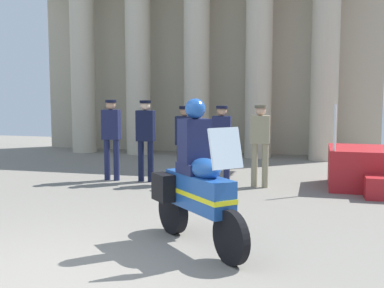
# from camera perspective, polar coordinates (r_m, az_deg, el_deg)

# --- Properties ---
(ground_plane) EXTENTS (28.00, 28.00, 0.00)m
(ground_plane) POSITION_cam_1_polar(r_m,az_deg,el_deg) (5.75, -15.80, -14.53)
(ground_plane) COLOR gray
(colonnade_backdrop) EXTENTS (10.64, 1.61, 6.82)m
(colonnade_backdrop) POSITION_cam_1_polar(r_m,az_deg,el_deg) (15.48, 0.98, 11.55)
(colonnade_backdrop) COLOR #B6AB91
(colonnade_backdrop) RESTS_ON ground_plane
(officer_in_row_0) EXTENTS (0.39, 0.24, 1.77)m
(officer_in_row_0) POSITION_cam_1_polar(r_m,az_deg,el_deg) (11.07, -9.18, 1.25)
(officer_in_row_0) COLOR #191E42
(officer_in_row_0) RESTS_ON ground_plane
(officer_in_row_1) EXTENTS (0.39, 0.24, 1.76)m
(officer_in_row_1) POSITION_cam_1_polar(r_m,az_deg,el_deg) (10.81, -5.31, 1.15)
(officer_in_row_1) COLOR black
(officer_in_row_1) RESTS_ON ground_plane
(officer_in_row_2) EXTENTS (0.39, 0.24, 1.65)m
(officer_in_row_2) POSITION_cam_1_polar(r_m,az_deg,el_deg) (10.58, -0.82, 0.68)
(officer_in_row_2) COLOR black
(officer_in_row_2) RESTS_ON ground_plane
(officer_in_row_3) EXTENTS (0.39, 0.24, 1.66)m
(officer_in_row_3) POSITION_cam_1_polar(r_m,az_deg,el_deg) (10.44, 3.40, 0.64)
(officer_in_row_3) COLOR #191E42
(officer_in_row_3) RESTS_ON ground_plane
(officer_in_row_4) EXTENTS (0.39, 0.24, 1.69)m
(officer_in_row_4) POSITION_cam_1_polar(r_m,az_deg,el_deg) (10.24, 7.77, 0.58)
(officer_in_row_4) COLOR gray
(officer_in_row_4) RESTS_ON ground_plane
(motorcycle_with_rider) EXTENTS (1.53, 1.59, 1.90)m
(motorcycle_with_rider) POSITION_cam_1_polar(r_m,az_deg,el_deg) (6.40, 0.49, -4.72)
(motorcycle_with_rider) COLOR black
(motorcycle_with_rider) RESTS_ON ground_plane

